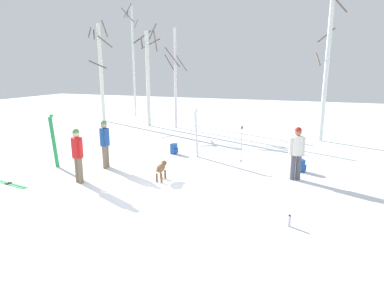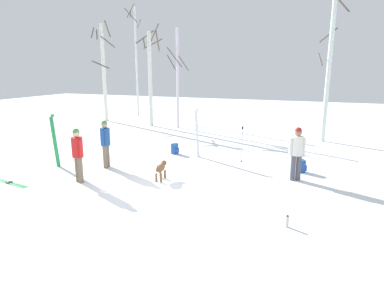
# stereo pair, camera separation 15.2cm
# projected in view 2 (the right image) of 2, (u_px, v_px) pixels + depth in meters

# --- Properties ---
(ground_plane) EXTENTS (60.00, 60.00, 0.00)m
(ground_plane) POSITION_uv_depth(u_px,v_px,m) (156.00, 191.00, 9.53)
(ground_plane) COLOR white
(person_0) EXTENTS (0.48, 0.34, 1.72)m
(person_0) POSITION_uv_depth(u_px,v_px,m) (297.00, 150.00, 10.24)
(person_0) COLOR #4C4C56
(person_0) RESTS_ON ground_plane
(person_1) EXTENTS (0.48, 0.34, 1.72)m
(person_1) POSITION_uv_depth(u_px,v_px,m) (78.00, 152.00, 10.06)
(person_1) COLOR #72604C
(person_1) RESTS_ON ground_plane
(person_2) EXTENTS (0.34, 0.51, 1.72)m
(person_2) POSITION_uv_depth(u_px,v_px,m) (105.00, 141.00, 11.60)
(person_2) COLOR #72604C
(person_2) RESTS_ON ground_plane
(dog) EXTENTS (0.29, 0.89, 0.57)m
(dog) POSITION_uv_depth(u_px,v_px,m) (161.00, 168.00, 10.40)
(dog) COLOR brown
(dog) RESTS_ON ground_plane
(ski_pair_planted_0) EXTENTS (0.20, 0.15, 1.93)m
(ski_pair_planted_0) POSITION_uv_depth(u_px,v_px,m) (55.00, 141.00, 11.67)
(ski_pair_planted_0) COLOR green
(ski_pair_planted_0) RESTS_ON ground_plane
(ski_pair_planted_1) EXTENTS (0.15, 0.24, 1.96)m
(ski_pair_planted_1) POSITION_uv_depth(u_px,v_px,m) (197.00, 133.00, 12.95)
(ski_pair_planted_1) COLOR white
(ski_pair_planted_1) RESTS_ON ground_plane
(ski_pair_lying_0) EXTENTS (1.78, 0.44, 0.05)m
(ski_pair_lying_0) POSITION_uv_depth(u_px,v_px,m) (8.00, 182.00, 10.21)
(ski_pair_lying_0) COLOR green
(ski_pair_lying_0) RESTS_ON ground_plane
(ski_poles_0) EXTENTS (0.07, 0.21, 1.40)m
(ski_poles_0) POSITION_uv_depth(u_px,v_px,m) (242.00, 144.00, 12.18)
(ski_poles_0) COLOR #B2B2BC
(ski_poles_0) RESTS_ON ground_plane
(backpack_0) EXTENTS (0.31, 0.29, 0.44)m
(backpack_0) POSITION_uv_depth(u_px,v_px,m) (175.00, 149.00, 13.65)
(backpack_0) COLOR #1E4C99
(backpack_0) RESTS_ON ground_plane
(backpack_1) EXTENTS (0.34, 0.32, 0.44)m
(backpack_1) POSITION_uv_depth(u_px,v_px,m) (302.00, 166.00, 11.21)
(backpack_1) COLOR #1E4C99
(backpack_1) RESTS_ON ground_plane
(water_bottle_0) EXTENTS (0.07, 0.07, 0.28)m
(water_bottle_0) POSITION_uv_depth(u_px,v_px,m) (287.00, 221.00, 7.32)
(water_bottle_0) COLOR silver
(water_bottle_0) RESTS_ON ground_plane
(birch_tree_0) EXTENTS (1.55, 1.36, 6.46)m
(birch_tree_0) POSITION_uv_depth(u_px,v_px,m) (104.00, 70.00, 21.64)
(birch_tree_0) COLOR silver
(birch_tree_0) RESTS_ON ground_plane
(birch_tree_1) EXTENTS (1.05, 1.07, 8.11)m
(birch_tree_1) POSITION_uv_depth(u_px,v_px,m) (136.00, 60.00, 23.92)
(birch_tree_1) COLOR silver
(birch_tree_1) RESTS_ON ground_plane
(birch_tree_2) EXTENTS (1.55, 1.33, 6.08)m
(birch_tree_2) POSITION_uv_depth(u_px,v_px,m) (150.00, 75.00, 19.81)
(birch_tree_2) COLOR silver
(birch_tree_2) RESTS_ON ground_plane
(birch_tree_3) EXTENTS (1.22, 0.97, 5.77)m
(birch_tree_3) POSITION_uv_depth(u_px,v_px,m) (177.00, 78.00, 19.13)
(birch_tree_3) COLOR silver
(birch_tree_3) RESTS_ON ground_plane
(birch_tree_4) EXTENTS (1.21, 1.20, 6.84)m
(birch_tree_4) POSITION_uv_depth(u_px,v_px,m) (328.00, 71.00, 15.33)
(birch_tree_4) COLOR silver
(birch_tree_4) RESTS_ON ground_plane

